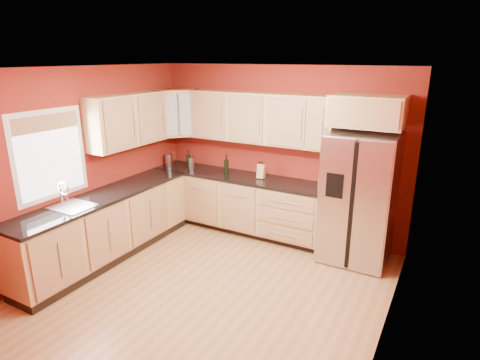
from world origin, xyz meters
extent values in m
plane|color=olive|center=(0.00, 0.00, 0.00)|extent=(4.00, 4.00, 0.00)
plane|color=silver|center=(0.00, 0.00, 2.60)|extent=(4.00, 4.00, 0.00)
cube|color=maroon|center=(0.00, 2.00, 1.30)|extent=(4.00, 0.04, 2.60)
cube|color=maroon|center=(0.00, -2.00, 1.30)|extent=(4.00, 0.04, 2.60)
cube|color=maroon|center=(-2.00, 0.00, 1.30)|extent=(0.04, 4.00, 2.60)
cube|color=maroon|center=(2.00, 0.00, 1.30)|extent=(0.04, 4.00, 2.60)
cube|color=#A78251|center=(-0.55, 1.70, 0.44)|extent=(2.90, 0.60, 0.88)
cube|color=#A78251|center=(-1.70, 0.00, 0.44)|extent=(0.60, 2.80, 0.88)
cube|color=black|center=(-0.55, 1.69, 0.90)|extent=(2.90, 0.62, 0.04)
cube|color=black|center=(-1.69, 0.00, 0.90)|extent=(0.62, 2.80, 0.04)
cube|color=#A78251|center=(-0.25, 1.83, 1.83)|extent=(2.30, 0.33, 0.75)
cube|color=#A78251|center=(-1.83, 0.72, 1.83)|extent=(0.33, 1.35, 0.75)
cube|color=#A78251|center=(-1.67, 1.67, 1.83)|extent=(0.67, 0.67, 0.75)
cube|color=#A78251|center=(1.35, 1.70, 2.05)|extent=(0.92, 0.60, 0.40)
cube|color=#A6A7AB|center=(1.35, 1.62, 0.89)|extent=(0.90, 0.75, 1.78)
cube|color=white|center=(-1.98, -0.50, 1.55)|extent=(0.03, 0.90, 1.00)
cylinder|color=#A6A7AB|center=(-1.85, 1.62, 1.02)|extent=(0.15, 0.15, 0.21)
cylinder|color=#A6A7AB|center=(-1.43, 1.70, 1.01)|extent=(0.14, 0.14, 0.18)
cube|color=tan|center=(-0.16, 1.74, 1.03)|extent=(0.12, 0.11, 0.22)
cylinder|color=white|center=(0.80, 1.68, 1.02)|extent=(0.08, 0.08, 0.20)
camera|label=1|loc=(2.40, -3.59, 2.73)|focal=30.00mm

